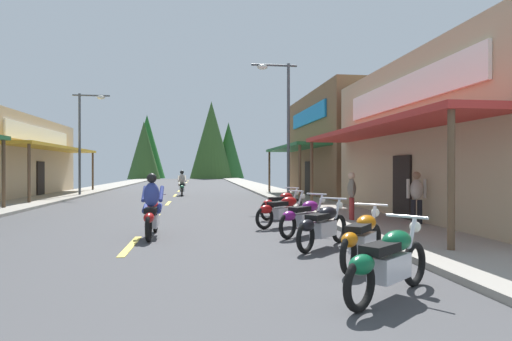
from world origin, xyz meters
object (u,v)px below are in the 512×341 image
(streetlamp_left, at_px, (85,129))
(motorcycle_parked_right_5, at_px, (282,204))
(motorcycle_parked_right_4, at_px, (283,210))
(motorcycle_parked_right_0, at_px, (389,261))
(streetlamp_right, at_px, (282,113))
(rider_cruising_trailing, at_px, (182,185))
(motorcycle_parked_right_1, at_px, (362,238))
(rider_cruising_lead, at_px, (152,210))
(motorcycle_parked_right_2, at_px, (323,225))
(pedestrian_by_shop, at_px, (417,196))
(pedestrian_browsing, at_px, (352,194))
(motorcycle_parked_right_3, at_px, (305,216))

(streetlamp_left, relative_size, motorcycle_parked_right_5, 3.52)
(motorcycle_parked_right_4, bearing_deg, motorcycle_parked_right_0, -122.31)
(streetlamp_right, distance_m, rider_cruising_trailing, 9.42)
(streetlamp_right, height_order, motorcycle_parked_right_1, streetlamp_right)
(rider_cruising_trailing, bearing_deg, rider_cruising_lead, 177.37)
(motorcycle_parked_right_2, distance_m, motorcycle_parked_right_5, 5.16)
(motorcycle_parked_right_4, height_order, motorcycle_parked_right_5, same)
(motorcycle_parked_right_1, relative_size, pedestrian_by_shop, 1.07)
(streetlamp_left, height_order, streetlamp_right, streetlamp_right)
(motorcycle_parked_right_5, height_order, rider_cruising_lead, rider_cruising_lead)
(motorcycle_parked_right_0, bearing_deg, rider_cruising_trailing, 61.56)
(pedestrian_by_shop, distance_m, pedestrian_browsing, 1.90)
(motorcycle_parked_right_4, bearing_deg, pedestrian_by_shop, -44.50)
(motorcycle_parked_right_1, relative_size, motorcycle_parked_right_5, 0.98)
(motorcycle_parked_right_5, distance_m, pedestrian_browsing, 2.43)
(motorcycle_parked_right_3, height_order, rider_cruising_trailing, rider_cruising_trailing)
(streetlamp_right, bearing_deg, motorcycle_parked_right_1, -94.84)
(rider_cruising_lead, relative_size, pedestrian_browsing, 1.36)
(rider_cruising_lead, bearing_deg, streetlamp_right, -29.97)
(motorcycle_parked_right_2, bearing_deg, rider_cruising_lead, 107.54)
(motorcycle_parked_right_5, bearing_deg, motorcycle_parked_right_0, -129.75)
(motorcycle_parked_right_2, height_order, pedestrian_by_shop, pedestrian_by_shop)
(streetlamp_left, distance_m, streetlamp_right, 12.74)
(rider_cruising_trailing, distance_m, pedestrian_browsing, 15.19)
(streetlamp_left, xyz_separation_m, pedestrian_by_shop, (12.84, -15.20, -3.11))
(motorcycle_parked_right_4, bearing_deg, pedestrian_browsing, -20.28)
(motorcycle_parked_right_0, distance_m, motorcycle_parked_right_4, 6.64)
(motorcycle_parked_right_1, xyz_separation_m, motorcycle_parked_right_4, (-0.40, 4.87, 0.00))
(motorcycle_parked_right_0, distance_m, motorcycle_parked_right_2, 3.44)
(motorcycle_parked_right_2, xyz_separation_m, rider_cruising_trailing, (-3.66, 17.77, 0.17))
(motorcycle_parked_right_1, bearing_deg, motorcycle_parked_right_3, 42.04)
(streetlamp_right, height_order, motorcycle_parked_right_2, streetlamp_right)
(motorcycle_parked_right_0, distance_m, pedestrian_browsing, 7.48)
(rider_cruising_lead, xyz_separation_m, pedestrian_browsing, (5.79, 1.76, 0.25))
(motorcycle_parked_right_5, bearing_deg, motorcycle_parked_right_3, -129.52)
(motorcycle_parked_right_5, bearing_deg, motorcycle_parked_right_2, -129.32)
(motorcycle_parked_right_0, bearing_deg, streetlamp_right, 46.50)
(motorcycle_parked_right_3, relative_size, pedestrian_by_shop, 1.05)
(motorcycle_parked_right_4, relative_size, rider_cruising_lead, 0.87)
(streetlamp_left, height_order, motorcycle_parked_right_2, streetlamp_left)
(streetlamp_right, distance_m, motorcycle_parked_right_0, 14.58)
(streetlamp_right, xyz_separation_m, motorcycle_parked_right_0, (-1.40, -14.01, -3.77))
(streetlamp_left, height_order, pedestrian_by_shop, streetlamp_left)
(streetlamp_right, height_order, motorcycle_parked_right_4, streetlamp_right)
(motorcycle_parked_right_5, relative_size, pedestrian_by_shop, 1.10)
(streetlamp_right, distance_m, pedestrian_by_shop, 9.08)
(motorcycle_parked_right_1, relative_size, rider_cruising_trailing, 0.80)
(streetlamp_left, xyz_separation_m, motorcycle_parked_right_0, (9.21, -21.07, -3.54))
(streetlamp_right, bearing_deg, motorcycle_parked_right_0, -95.71)
(motorcycle_parked_right_0, height_order, pedestrian_by_shop, pedestrian_by_shop)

